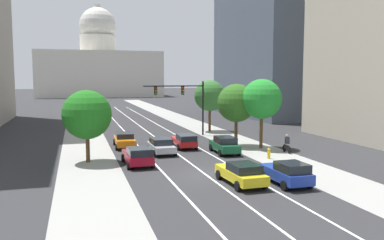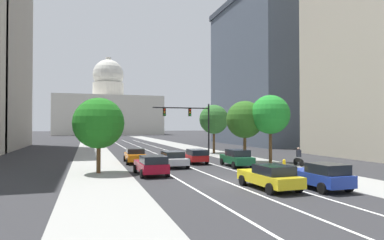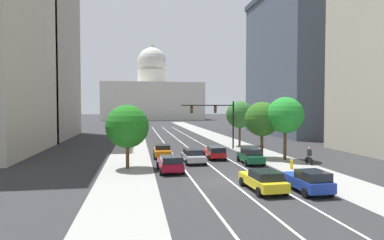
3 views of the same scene
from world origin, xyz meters
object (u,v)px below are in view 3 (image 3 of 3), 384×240
object	(u,v)px
car_green	(251,156)
street_tree_mid_right	(240,115)
capitol_building	(152,97)
car_orange	(162,151)
car_red	(215,152)
street_tree_near_right	(285,115)
cyclist	(309,156)
fire_hydrant	(292,164)
street_tree_near_left	(127,126)
car_yellow	(263,180)
traffic_signal_mast	(217,115)
street_tree_far_right	(262,119)
car_silver	(193,156)
car_blue	(308,181)
car_crimson	(170,163)

from	to	relation	value
car_green	street_tree_mid_right	xyz separation A→B (m)	(3.58, 15.01, 3.80)
car_green	capitol_building	bearing A→B (deg)	4.35
car_orange	car_red	bearing A→B (deg)	-109.13
car_red	car_orange	world-z (taller)	car_orange
car_green	street_tree_near_right	bearing A→B (deg)	-67.60
cyclist	street_tree_near_right	size ratio (longest dim) A/B	0.25
fire_hydrant	street_tree_near_left	xyz separation A→B (m)	(-14.92, 2.81, 3.46)
car_red	cyclist	xyz separation A→B (m)	(8.43, -5.11, 0.10)
fire_hydrant	street_tree_near_right	size ratio (longest dim) A/B	0.13
car_orange	car_yellow	bearing A→B (deg)	-159.37
traffic_signal_mast	street_tree_near_right	distance (m)	11.52
car_green	street_tree_near_right	distance (m)	6.18
street_tree_far_right	fire_hydrant	bearing A→B (deg)	-88.14
car_yellow	car_green	distance (m)	10.88
car_silver	traffic_signal_mast	distance (m)	12.25
capitol_building	street_tree_far_right	world-z (taller)	capitol_building
car_green	street_tree_mid_right	distance (m)	15.89
capitol_building	car_red	distance (m)	119.58
car_silver	street_tree_near_left	xyz separation A→B (m)	(-6.55, -2.09, 3.18)
capitol_building	car_orange	distance (m)	117.52
car_red	fire_hydrant	bearing A→B (deg)	-141.00
capitol_building	car_silver	distance (m)	121.83
car_blue	street_tree_mid_right	bearing A→B (deg)	-8.64
traffic_signal_mast	street_tree_near_left	distance (m)	17.10
car_red	traffic_signal_mast	xyz separation A→B (m)	(2.23, 8.21, 3.87)
car_green	traffic_signal_mast	size ratio (longest dim) A/B	0.60
fire_hydrant	cyclist	bearing A→B (deg)	35.58
car_orange	street_tree_near_right	world-z (taller)	street_tree_near_right
cyclist	street_tree_far_right	world-z (taller)	street_tree_far_right
cyclist	street_tree_near_left	xyz separation A→B (m)	(-17.78, 0.76, 3.07)
fire_hydrant	street_tree_near_left	bearing A→B (deg)	169.34
car_yellow	cyclist	world-z (taller)	cyclist
car_red	car_crimson	world-z (taller)	car_crimson
traffic_signal_mast	fire_hydrant	bearing A→B (deg)	-77.76
car_blue	car_green	distance (m)	11.41
car_silver	cyclist	distance (m)	11.59
fire_hydrant	cyclist	distance (m)	3.54
car_crimson	cyclist	world-z (taller)	cyclist
car_silver	street_tree_near_left	bearing A→B (deg)	106.56
capitol_building	car_green	size ratio (longest dim) A/B	10.08
cyclist	car_red	bearing A→B (deg)	62.35
car_yellow	street_tree_near_right	bearing A→B (deg)	-33.13
car_crimson	street_tree_far_right	bearing A→B (deg)	-60.96
fire_hydrant	car_crimson	bearing A→B (deg)	177.79
car_crimson	fire_hydrant	xyz separation A→B (m)	(11.17, -0.43, -0.32)
car_blue	street_tree_far_right	world-z (taller)	street_tree_far_right
street_tree_near_right	street_tree_near_left	bearing A→B (deg)	-172.50
car_orange	capitol_building	bearing A→B (deg)	-0.35
car_orange	car_blue	bearing A→B (deg)	-152.32
car_crimson	car_yellow	xyz separation A→B (m)	(5.62, -7.56, -0.04)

